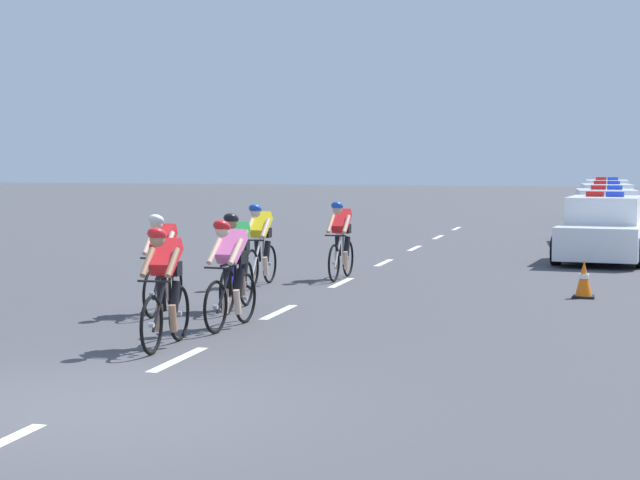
# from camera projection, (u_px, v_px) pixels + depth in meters

# --- Properties ---
(ground_plane) EXTENTS (160.00, 160.00, 0.00)m
(ground_plane) POSITION_uv_depth(u_px,v_px,m) (76.00, 408.00, 10.23)
(ground_plane) COLOR #424247
(lane_markings_centre) EXTENTS (0.14, 29.60, 0.01)m
(lane_markings_centre) POSITION_uv_depth(u_px,v_px,m) (364.00, 272.00, 22.29)
(lane_markings_centre) COLOR white
(lane_markings_centre) RESTS_ON ground
(cyclist_lead) EXTENTS (0.43, 1.72, 1.56)m
(cyclist_lead) POSITION_uv_depth(u_px,v_px,m) (165.00, 285.00, 13.36)
(cyclist_lead) COLOR black
(cyclist_lead) RESTS_ON ground
(cyclist_second) EXTENTS (0.44, 1.72, 1.56)m
(cyclist_second) POSITION_uv_depth(u_px,v_px,m) (230.00, 272.00, 14.90)
(cyclist_second) COLOR black
(cyclist_second) RESTS_ON ground
(cyclist_third) EXTENTS (0.43, 1.72, 1.56)m
(cyclist_third) POSITION_uv_depth(u_px,v_px,m) (163.00, 262.00, 16.31)
(cyclist_third) COLOR black
(cyclist_third) RESTS_ON ground
(cyclist_fourth) EXTENTS (0.42, 1.72, 1.56)m
(cyclist_fourth) POSITION_uv_depth(u_px,v_px,m) (237.00, 260.00, 16.66)
(cyclist_fourth) COLOR black
(cyclist_fourth) RESTS_ON ground
(cyclist_fifth) EXTENTS (0.42, 1.72, 1.56)m
(cyclist_fifth) POSITION_uv_depth(u_px,v_px,m) (260.00, 244.00, 19.77)
(cyclist_fifth) COLOR black
(cyclist_fifth) RESTS_ON ground
(cyclist_sixth) EXTENTS (0.42, 1.72, 1.56)m
(cyclist_sixth) POSITION_uv_depth(u_px,v_px,m) (341.00, 239.00, 20.90)
(cyclist_sixth) COLOR black
(cyclist_sixth) RESTS_ON ground
(police_car_nearest) EXTENTS (2.30, 4.54, 1.59)m
(police_car_nearest) POSITION_uv_depth(u_px,v_px,m) (605.00, 231.00, 24.62)
(police_car_nearest) COLOR white
(police_car_nearest) RESTS_ON ground
(police_car_second) EXTENTS (2.29, 4.54, 1.59)m
(police_car_second) POSITION_uv_depth(u_px,v_px,m) (606.00, 218.00, 29.93)
(police_car_second) COLOR silver
(police_car_second) RESTS_ON ground
(police_car_third) EXTENTS (2.26, 4.52, 1.59)m
(police_car_third) POSITION_uv_depth(u_px,v_px,m) (606.00, 208.00, 35.80)
(police_car_third) COLOR silver
(police_car_third) RESTS_ON ground
(police_car_furthest) EXTENTS (2.09, 4.44, 1.59)m
(police_car_furthest) POSITION_uv_depth(u_px,v_px,m) (606.00, 200.00, 42.05)
(police_car_furthest) COLOR silver
(police_car_furthest) RESTS_ON ground
(traffic_cone_near) EXTENTS (0.36, 0.36, 0.64)m
(traffic_cone_near) POSITION_uv_depth(u_px,v_px,m) (584.00, 280.00, 18.16)
(traffic_cone_near) COLOR black
(traffic_cone_near) RESTS_ON ground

